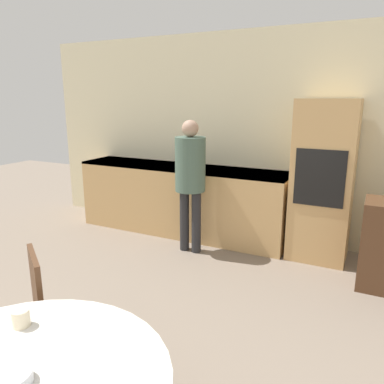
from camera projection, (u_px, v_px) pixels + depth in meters
wall_back at (271, 139)px, 4.65m from camera, size 6.74×0.05×2.60m
kitchen_counter at (181, 199)px, 5.03m from camera, size 2.86×0.60×0.92m
oven_unit at (323, 181)px, 4.15m from camera, size 0.63×0.59×1.79m
chair_far_left at (24, 322)px, 2.20m from camera, size 0.56×0.56×0.92m
person_standing at (190, 173)px, 4.29m from camera, size 0.35×0.35×1.56m
cup at (21, 318)px, 1.71m from camera, size 0.08×0.08×0.08m
bowl_near at (9, 379)px, 1.36m from camera, size 0.16×0.16×0.05m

